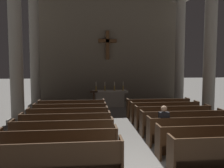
% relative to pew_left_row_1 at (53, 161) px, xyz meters
% --- Properties ---
extents(pew_left_row_1, '(3.13, 0.50, 0.95)m').
position_rel_pew_left_row_1_xyz_m(pew_left_row_1, '(0.00, 0.00, 0.00)').
color(pew_left_row_1, '#422B19').
rests_on(pew_left_row_1, ground).
extents(pew_left_row_2, '(3.13, 0.50, 0.95)m').
position_rel_pew_left_row_1_xyz_m(pew_left_row_2, '(0.00, 1.01, 0.00)').
color(pew_left_row_2, '#422B19').
rests_on(pew_left_row_2, ground).
extents(pew_left_row_3, '(3.13, 0.50, 0.95)m').
position_rel_pew_left_row_1_xyz_m(pew_left_row_3, '(0.00, 2.02, 0.00)').
color(pew_left_row_3, '#422B19').
rests_on(pew_left_row_3, ground).
extents(pew_left_row_4, '(3.13, 0.50, 0.95)m').
position_rel_pew_left_row_1_xyz_m(pew_left_row_4, '(0.00, 3.03, 0.00)').
color(pew_left_row_4, '#422B19').
rests_on(pew_left_row_4, ground).
extents(pew_left_row_5, '(3.13, 0.50, 0.95)m').
position_rel_pew_left_row_1_xyz_m(pew_left_row_5, '(0.00, 4.04, 0.00)').
color(pew_left_row_5, '#422B19').
rests_on(pew_left_row_5, ground).
extents(pew_left_row_6, '(3.13, 0.50, 0.95)m').
position_rel_pew_left_row_1_xyz_m(pew_left_row_6, '(0.00, 5.05, 0.00)').
color(pew_left_row_6, '#422B19').
rests_on(pew_left_row_6, ground).
extents(pew_left_row_7, '(3.13, 0.50, 0.95)m').
position_rel_pew_left_row_1_xyz_m(pew_left_row_7, '(0.00, 6.06, 0.00)').
color(pew_left_row_7, '#422B19').
rests_on(pew_left_row_7, ground).
extents(pew_right_row_2, '(3.13, 0.50, 0.95)m').
position_rel_pew_left_row_1_xyz_m(pew_right_row_2, '(4.26, 1.01, 0.00)').
color(pew_right_row_2, '#422B19').
rests_on(pew_right_row_2, ground).
extents(pew_right_row_3, '(3.13, 0.50, 0.95)m').
position_rel_pew_left_row_1_xyz_m(pew_right_row_3, '(4.26, 2.02, 0.00)').
color(pew_right_row_3, '#422B19').
rests_on(pew_right_row_3, ground).
extents(pew_right_row_4, '(3.13, 0.50, 0.95)m').
position_rel_pew_left_row_1_xyz_m(pew_right_row_4, '(4.26, 3.03, 0.00)').
color(pew_right_row_4, '#422B19').
rests_on(pew_right_row_4, ground).
extents(pew_right_row_5, '(3.13, 0.50, 0.95)m').
position_rel_pew_left_row_1_xyz_m(pew_right_row_5, '(4.26, 4.04, 0.00)').
color(pew_right_row_5, '#422B19').
rests_on(pew_right_row_5, ground).
extents(pew_right_row_6, '(3.13, 0.50, 0.95)m').
position_rel_pew_left_row_1_xyz_m(pew_right_row_6, '(4.26, 5.05, 0.00)').
color(pew_right_row_6, '#422B19').
rests_on(pew_right_row_6, ground).
extents(pew_right_row_7, '(3.13, 0.50, 0.95)m').
position_rel_pew_left_row_1_xyz_m(pew_right_row_7, '(4.26, 6.06, 0.00)').
color(pew_right_row_7, '#422B19').
rests_on(pew_right_row_7, ground).
extents(column_left_second, '(0.86, 0.86, 6.78)m').
position_rel_pew_left_row_1_xyz_m(column_left_second, '(-2.37, 5.57, 2.83)').
color(column_left_second, '#9E998E').
rests_on(column_left_second, ground).
extents(column_right_second, '(0.86, 0.86, 6.78)m').
position_rel_pew_left_row_1_xyz_m(column_right_second, '(6.64, 5.57, 2.83)').
color(column_right_second, '#9E998E').
rests_on(column_right_second, ground).
extents(column_left_third, '(0.86, 0.86, 6.78)m').
position_rel_pew_left_row_1_xyz_m(column_left_third, '(-2.37, 9.26, 2.83)').
color(column_left_third, '#9E998E').
rests_on(column_left_third, ground).
extents(column_right_third, '(0.86, 0.86, 6.78)m').
position_rel_pew_left_row_1_xyz_m(column_right_third, '(6.64, 9.26, 2.83)').
color(column_right_third, '#9E998E').
rests_on(column_right_third, ground).
extents(altar, '(2.20, 0.90, 1.01)m').
position_rel_pew_left_row_1_xyz_m(altar, '(2.13, 9.25, 0.06)').
color(altar, '#A8A399').
rests_on(altar, ground).
extents(candlestick_outer_left, '(0.16, 0.16, 0.55)m').
position_rel_pew_left_row_1_xyz_m(candlestick_outer_left, '(1.28, 9.25, 0.70)').
color(candlestick_outer_left, '#B79338').
rests_on(candlestick_outer_left, altar).
extents(candlestick_inner_left, '(0.16, 0.16, 0.55)m').
position_rel_pew_left_row_1_xyz_m(candlestick_inner_left, '(1.83, 9.25, 0.70)').
color(candlestick_inner_left, '#B79338').
rests_on(candlestick_inner_left, altar).
extents(candlestick_inner_right, '(0.16, 0.16, 0.55)m').
position_rel_pew_left_row_1_xyz_m(candlestick_inner_right, '(2.43, 9.25, 0.70)').
color(candlestick_inner_right, '#B79338').
rests_on(candlestick_inner_right, altar).
extents(candlestick_outer_right, '(0.16, 0.16, 0.55)m').
position_rel_pew_left_row_1_xyz_m(candlestick_outer_right, '(2.98, 9.25, 0.70)').
color(candlestick_outer_right, '#B79338').
rests_on(candlestick_outer_right, altar).
extents(apse_with_cross, '(9.93, 0.48, 7.19)m').
position_rel_pew_left_row_1_xyz_m(apse_with_cross, '(2.13, 11.10, 3.12)').
color(apse_with_cross, '#706656').
rests_on(apse_with_cross, ground).
extents(lectern, '(0.44, 0.36, 1.15)m').
position_rel_pew_left_row_1_xyz_m(lectern, '(1.10, 8.05, 0.07)').
color(lectern, '#422B19').
rests_on(lectern, ground).
extents(lone_worshipper, '(0.32, 0.43, 1.32)m').
position_rel_pew_left_row_1_xyz_m(lone_worshipper, '(3.20, 2.06, 0.22)').
color(lone_worshipper, '#26262B').
rests_on(lone_worshipper, ground).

